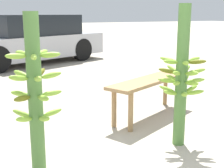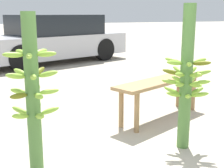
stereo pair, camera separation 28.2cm
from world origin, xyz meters
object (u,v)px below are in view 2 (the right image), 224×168
banana_stalk_center (186,78)px  parked_car (52,39)px  banana_stalk_left (33,94)px  market_bench (161,86)px

banana_stalk_center → parked_car: size_ratio=0.32×
banana_stalk_left → banana_stalk_center: size_ratio=0.95×
banana_stalk_left → banana_stalk_center: bearing=1.6°
banana_stalk_center → banana_stalk_left: bearing=-178.4°
banana_stalk_left → parked_car: bearing=78.1°
market_bench → parked_car: size_ratio=0.33×
banana_stalk_left → banana_stalk_center: banana_stalk_center is taller
banana_stalk_left → banana_stalk_center: (1.49, 0.04, 0.01)m
market_bench → parked_car: bearing=70.5°
market_bench → banana_stalk_center: bearing=-128.6°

